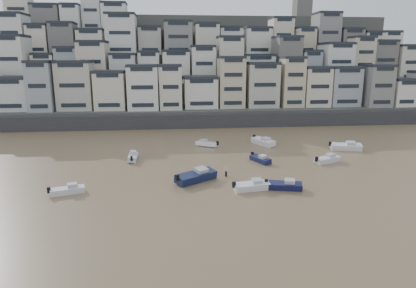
{
  "coord_description": "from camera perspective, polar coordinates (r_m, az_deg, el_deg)",
  "views": [
    {
      "loc": [
        3.08,
        -27.0,
        17.63
      ],
      "look_at": [
        9.0,
        30.0,
        4.0
      ],
      "focal_mm": 32.0,
      "sensor_mm": 36.0,
      "label": 1
    }
  ],
  "objects": [
    {
      "name": "boat_i",
      "position": [
        76.19,
        8.48,
        0.52
      ],
      "size": [
        4.5,
        6.69,
        1.74
      ],
      "primitive_type": null,
      "rotation": [
        0.0,
        0.0,
        -1.15
      ],
      "color": "white",
      "rests_on": "ground"
    },
    {
      "name": "boat_a",
      "position": [
        50.49,
        6.76,
        -6.27
      ],
      "size": [
        5.61,
        2.61,
        1.47
      ],
      "primitive_type": null,
      "rotation": [
        0.0,
        0.0,
        0.16
      ],
      "color": "silver",
      "rests_on": "ground"
    },
    {
      "name": "boat_d",
      "position": [
        66.1,
        17.9,
        -2.09
      ],
      "size": [
        5.65,
        3.79,
        1.47
      ],
      "primitive_type": null,
      "rotation": [
        0.0,
        0.0,
        0.42
      ],
      "color": "silver",
      "rests_on": "ground"
    },
    {
      "name": "boat_j",
      "position": [
        52.31,
        -20.82,
        -6.48
      ],
      "size": [
        4.99,
        2.87,
        1.29
      ],
      "primitive_type": null,
      "rotation": [
        0.0,
        0.0,
        0.3
      ],
      "color": "silver",
      "rests_on": "ground"
    },
    {
      "name": "harbor_wall",
      "position": [
        93.62,
        -1.6,
        3.61
      ],
      "size": [
        140.0,
        3.0,
        3.5
      ],
      "primitive_type": "cube",
      "color": "#38383A",
      "rests_on": "ground"
    },
    {
      "name": "boat_f",
      "position": [
        65.75,
        -11.49,
        -1.83
      ],
      "size": [
        1.7,
        5.06,
        1.38
      ],
      "primitive_type": null,
      "rotation": [
        0.0,
        0.0,
        1.58
      ],
      "color": "silver",
      "rests_on": "ground"
    },
    {
      "name": "boat_h",
      "position": [
        74.22,
        -0.17,
        0.17
      ],
      "size": [
        5.05,
        3.95,
        1.35
      ],
      "primitive_type": null,
      "rotation": [
        0.0,
        0.0,
        2.59
      ],
      "color": "white",
      "rests_on": "ground"
    },
    {
      "name": "person_pink",
      "position": [
        55.77,
        2.8,
        -4.13
      ],
      "size": [
        0.44,
        0.44,
        1.74
      ],
      "primitive_type": null,
      "color": "#D7A597",
      "rests_on": "ground"
    },
    {
      "name": "boat_b",
      "position": [
        51.45,
        11.66,
        -6.12
      ],
      "size": [
        5.41,
        2.83,
        1.41
      ],
      "primitive_type": null,
      "rotation": [
        0.0,
        0.0,
        -0.23
      ],
      "color": "#141740",
      "rests_on": "ground"
    },
    {
      "name": "ground",
      "position": [
        32.4,
        -11.08,
        -19.87
      ],
      "size": [
        400.0,
        400.0,
        0.0
      ],
      "primitive_type": "plane",
      "color": "#886949",
      "rests_on": "ground"
    },
    {
      "name": "boat_g",
      "position": [
        75.87,
        20.46,
        -0.25
      ],
      "size": [
        6.61,
        3.45,
        1.72
      ],
      "primitive_type": null,
      "rotation": [
        0.0,
        0.0,
        -0.23
      ],
      "color": "silver",
      "rests_on": "ground"
    },
    {
      "name": "hillside",
      "position": [
        132.44,
        -0.89,
        11.38
      ],
      "size": [
        141.04,
        66.0,
        50.0
      ],
      "color": "#4C4C47",
      "rests_on": "ground"
    },
    {
      "name": "boat_e",
      "position": [
        63.71,
        8.05,
        -2.2
      ],
      "size": [
        3.4,
        5.07,
        1.32
      ],
      "primitive_type": null,
      "rotation": [
        0.0,
        0.0,
        -1.16
      ],
      "color": "#14193F",
      "rests_on": "ground"
    },
    {
      "name": "boat_c",
      "position": [
        53.5,
        -1.86,
        -4.79
      ],
      "size": [
        7.06,
        5.86,
        1.91
      ],
      "primitive_type": null,
      "rotation": [
        0.0,
        0.0,
        0.61
      ],
      "color": "#141D40",
      "rests_on": "ground"
    }
  ]
}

